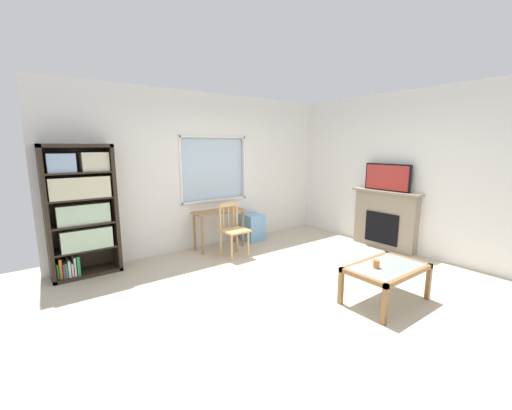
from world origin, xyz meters
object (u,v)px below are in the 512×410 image
desk_under_window (219,217)px  fireplace (385,219)px  wooden_chair (233,229)px  tv (387,177)px  sippy_cup (376,264)px  bookshelf (81,208)px  plastic_drawer_unit (252,227)px  coffee_table (386,271)px

desk_under_window → fireplace: size_ratio=0.74×
wooden_chair → tv: size_ratio=1.05×
tv → sippy_cup: tv is taller
desk_under_window → fireplace: bearing=-36.0°
bookshelf → fireplace: 4.99m
plastic_drawer_unit → fireplace: fireplace is taller
plastic_drawer_unit → sippy_cup: bearing=-97.5°
fireplace → coffee_table: 2.26m
sippy_cup → coffee_table: bearing=-16.7°
plastic_drawer_unit → tv: bearing=-48.0°
desk_under_window → tv: 3.08m
sippy_cup → bookshelf: bearing=130.1°
desk_under_window → tv: tv is taller
tv → coffee_table: 2.42m
bookshelf → plastic_drawer_unit: size_ratio=3.56×
fireplace → tv: 0.76m
fireplace → sippy_cup: (-2.05, -1.16, -0.04)m
bookshelf → coffee_table: 4.14m
fireplace → bookshelf: bearing=157.8°
tv → bookshelf: bearing=157.7°
tv → desk_under_window: bearing=143.8°
coffee_table → sippy_cup: (-0.15, 0.04, 0.11)m
bookshelf → plastic_drawer_unit: bookshelf is taller
bookshelf → desk_under_window: bearing=-2.8°
bookshelf → sippy_cup: bearing=-49.9°
wooden_chair → plastic_drawer_unit: 1.01m
bookshelf → coffee_table: size_ratio=1.89×
bookshelf → wooden_chair: (2.14, -0.62, -0.52)m
desk_under_window → fireplace: fireplace is taller
wooden_chair → tv: (2.45, -1.26, 0.83)m
bookshelf → tv: size_ratio=2.19×
bookshelf → fireplace: size_ratio=1.48×
coffee_table → tv: bearing=32.6°
coffee_table → sippy_cup: size_ratio=11.02×
bookshelf → sippy_cup: bookshelf is taller
bookshelf → tv: bearing=-22.3°
plastic_drawer_unit → sippy_cup: (-0.39, -2.98, 0.23)m
bookshelf → tv: bookshelf is taller
bookshelf → coffee_table: bearing=-48.8°
desk_under_window → bookshelf: bearing=177.2°
wooden_chair → tv: 2.88m
plastic_drawer_unit → desk_under_window: bearing=-176.3°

